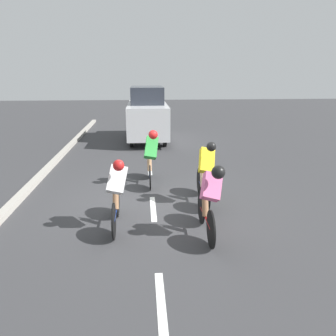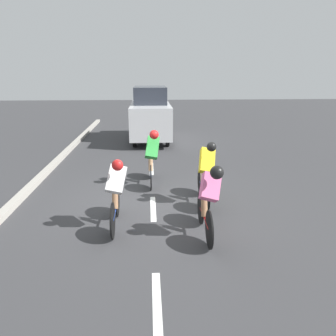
{
  "view_description": "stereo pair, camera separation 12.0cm",
  "coord_description": "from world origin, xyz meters",
  "px_view_note": "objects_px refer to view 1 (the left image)",
  "views": [
    {
      "loc": [
        0.19,
        7.21,
        2.97
      ],
      "look_at": [
        -0.34,
        0.34,
        0.95
      ],
      "focal_mm": 35.0,
      "sensor_mm": 36.0,
      "label": 1
    },
    {
      "loc": [
        0.07,
        7.22,
        2.97
      ],
      "look_at": [
        -0.34,
        0.34,
        0.95
      ],
      "focal_mm": 35.0,
      "sensor_mm": 36.0,
      "label": 2
    }
  ],
  "objects_px": {
    "cyclist_white": "(117,192)",
    "cyclist_green": "(151,155)",
    "cyclist_yellow": "(206,170)",
    "support_car": "(147,114)",
    "cyclist_pink": "(210,198)"
  },
  "relations": [
    {
      "from": "cyclist_white",
      "to": "cyclist_green",
      "type": "height_order",
      "value": "cyclist_green"
    },
    {
      "from": "cyclist_yellow",
      "to": "support_car",
      "type": "distance_m",
      "value": 7.61
    },
    {
      "from": "cyclist_pink",
      "to": "cyclist_green",
      "type": "relative_size",
      "value": 0.99
    },
    {
      "from": "cyclist_white",
      "to": "support_car",
      "type": "xyz_separation_m",
      "value": [
        -0.74,
        -8.67,
        0.41
      ]
    },
    {
      "from": "cyclist_yellow",
      "to": "cyclist_pink",
      "type": "relative_size",
      "value": 1.01
    },
    {
      "from": "cyclist_yellow",
      "to": "cyclist_white",
      "type": "xyz_separation_m",
      "value": [
        1.95,
        1.17,
        -0.03
      ]
    },
    {
      "from": "cyclist_pink",
      "to": "cyclist_white",
      "type": "height_order",
      "value": "cyclist_white"
    },
    {
      "from": "cyclist_yellow",
      "to": "cyclist_pink",
      "type": "height_order",
      "value": "cyclist_yellow"
    },
    {
      "from": "cyclist_pink",
      "to": "cyclist_green",
      "type": "xyz_separation_m",
      "value": [
        0.99,
        -3.05,
        0.06
      ]
    },
    {
      "from": "cyclist_white",
      "to": "support_car",
      "type": "distance_m",
      "value": 8.72
    },
    {
      "from": "cyclist_green",
      "to": "support_car",
      "type": "bearing_deg",
      "value": -90.13
    },
    {
      "from": "cyclist_yellow",
      "to": "cyclist_green",
      "type": "xyz_separation_m",
      "value": [
        1.22,
        -1.4,
        0.04
      ]
    },
    {
      "from": "cyclist_white",
      "to": "cyclist_yellow",
      "type": "bearing_deg",
      "value": -149.18
    },
    {
      "from": "support_car",
      "to": "cyclist_pink",
      "type": "bearing_deg",
      "value": 96.1
    },
    {
      "from": "cyclist_pink",
      "to": "cyclist_white",
      "type": "xyz_separation_m",
      "value": [
        1.72,
        -0.48,
        -0.01
      ]
    }
  ]
}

